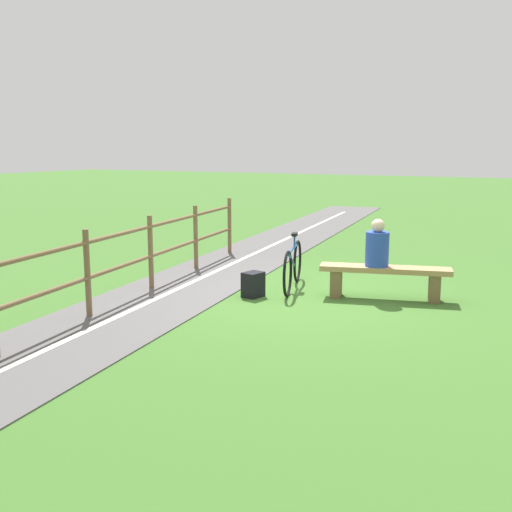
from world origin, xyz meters
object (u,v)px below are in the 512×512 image
Objects in this scene: person_seated at (377,246)px; backpack at (253,285)px; bicycle at (293,266)px; bench at (385,276)px.

person_seated reaches higher than backpack.
person_seated is 1.44m from bicycle.
bench is at bearing 180.00° from person_seated.
bicycle is (1.50, 0.03, 0.03)m from bench.
bench is 0.47m from person_seated.
bench is 1.50m from bicycle.
bench is at bearing 76.14° from bicycle.
bicycle is at bearing -114.11° from backpack.
person_seated reaches higher than bench.
bicycle reaches higher than backpack.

